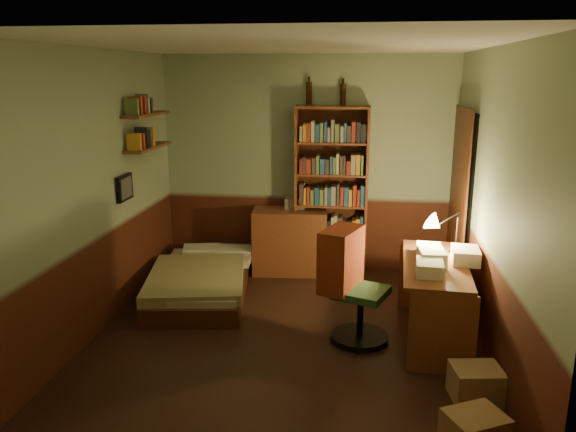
# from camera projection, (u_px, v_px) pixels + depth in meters

# --- Properties ---
(floor) EXTENTS (3.50, 4.00, 0.02)m
(floor) POSITION_uv_depth(u_px,v_px,m) (284.00, 338.00, 5.20)
(floor) COLOR black
(floor) RESTS_ON ground
(ceiling) EXTENTS (3.50, 4.00, 0.02)m
(ceiling) POSITION_uv_depth(u_px,v_px,m) (284.00, 43.00, 4.55)
(ceiling) COLOR silver
(ceiling) RESTS_ON wall_back
(wall_back) EXTENTS (3.50, 0.02, 2.60)m
(wall_back) POSITION_uv_depth(u_px,v_px,m) (307.00, 165.00, 6.80)
(wall_back) COLOR gray
(wall_back) RESTS_ON ground
(wall_left) EXTENTS (0.02, 4.00, 2.60)m
(wall_left) POSITION_uv_depth(u_px,v_px,m) (93.00, 195.00, 5.10)
(wall_left) COLOR gray
(wall_left) RESTS_ON ground
(wall_right) EXTENTS (0.02, 4.00, 2.60)m
(wall_right) POSITION_uv_depth(u_px,v_px,m) (494.00, 207.00, 4.65)
(wall_right) COLOR gray
(wall_right) RESTS_ON ground
(wall_front) EXTENTS (3.50, 0.02, 2.60)m
(wall_front) POSITION_uv_depth(u_px,v_px,m) (231.00, 284.00, 2.94)
(wall_front) COLOR gray
(wall_front) RESTS_ON ground
(doorway) EXTENTS (0.06, 0.90, 2.00)m
(doorway) POSITION_uv_depth(u_px,v_px,m) (461.00, 206.00, 5.98)
(doorway) COLOR black
(doorway) RESTS_ON ground
(door_trim) EXTENTS (0.02, 0.98, 2.08)m
(door_trim) POSITION_uv_depth(u_px,v_px,m) (457.00, 206.00, 5.98)
(door_trim) COLOR #391A0C
(door_trim) RESTS_ON ground
(bed) EXTENTS (1.18, 1.88, 0.53)m
(bed) POSITION_uv_depth(u_px,v_px,m) (201.00, 272.00, 6.16)
(bed) COLOR olive
(bed) RESTS_ON ground
(dresser) EXTENTS (0.92, 0.51, 0.78)m
(dresser) POSITION_uv_depth(u_px,v_px,m) (290.00, 241.00, 6.82)
(dresser) COLOR brown
(dresser) RESTS_ON ground
(mini_stereo) EXTENTS (0.26, 0.21, 0.13)m
(mini_stereo) POSITION_uv_depth(u_px,v_px,m) (295.00, 203.00, 6.82)
(mini_stereo) COLOR #B2B2B7
(mini_stereo) RESTS_ON dresser
(bookshelf) EXTENTS (0.86, 0.27, 2.01)m
(bookshelf) POSITION_uv_depth(u_px,v_px,m) (331.00, 192.00, 6.68)
(bookshelf) COLOR brown
(bookshelf) RESTS_ON ground
(bottle_left) EXTENTS (0.08, 0.08, 0.27)m
(bottle_left) POSITION_uv_depth(u_px,v_px,m) (309.00, 94.00, 6.54)
(bottle_left) COLOR black
(bottle_left) RESTS_ON bookshelf
(bottle_right) EXTENTS (0.07, 0.07, 0.25)m
(bottle_right) POSITION_uv_depth(u_px,v_px,m) (343.00, 95.00, 6.50)
(bottle_right) COLOR black
(bottle_right) RESTS_ON bookshelf
(desk) EXTENTS (0.65, 1.39, 0.73)m
(desk) POSITION_uv_depth(u_px,v_px,m) (433.00, 300.00, 5.12)
(desk) COLOR brown
(desk) RESTS_ON ground
(paper_stack) EXTENTS (0.26, 0.34, 0.13)m
(paper_stack) POSITION_uv_depth(u_px,v_px,m) (465.00, 255.00, 5.02)
(paper_stack) COLOR silver
(paper_stack) RESTS_ON desk
(desk_lamp) EXTENTS (0.22, 0.22, 0.58)m
(desk_lamp) POSITION_uv_depth(u_px,v_px,m) (457.00, 223.00, 5.23)
(desk_lamp) COLOR black
(desk_lamp) RESTS_ON desk
(office_chair) EXTENTS (0.57, 0.54, 0.92)m
(office_chair) POSITION_uv_depth(u_px,v_px,m) (361.00, 293.00, 5.03)
(office_chair) COLOR #2C4F2D
(office_chair) RESTS_ON ground
(red_jacket) EXTENTS (0.42, 0.55, 0.57)m
(red_jacket) POSITION_uv_depth(u_px,v_px,m) (385.00, 208.00, 5.02)
(red_jacket) COLOR #95341B
(red_jacket) RESTS_ON office_chair
(wall_shelf_lower) EXTENTS (0.20, 0.90, 0.03)m
(wall_shelf_lower) POSITION_uv_depth(u_px,v_px,m) (148.00, 147.00, 6.07)
(wall_shelf_lower) COLOR brown
(wall_shelf_lower) RESTS_ON wall_left
(wall_shelf_upper) EXTENTS (0.20, 0.90, 0.03)m
(wall_shelf_upper) POSITION_uv_depth(u_px,v_px,m) (146.00, 114.00, 5.98)
(wall_shelf_upper) COLOR brown
(wall_shelf_upper) RESTS_ON wall_left
(framed_picture) EXTENTS (0.04, 0.32, 0.26)m
(framed_picture) POSITION_uv_depth(u_px,v_px,m) (125.00, 188.00, 5.68)
(framed_picture) COLOR black
(framed_picture) RESTS_ON wall_left
(cardboard_box_b) EXTENTS (0.40, 0.35, 0.25)m
(cardboard_box_b) POSITION_uv_depth(u_px,v_px,m) (476.00, 383.00, 4.19)
(cardboard_box_b) COLOR #93744B
(cardboard_box_b) RESTS_ON ground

